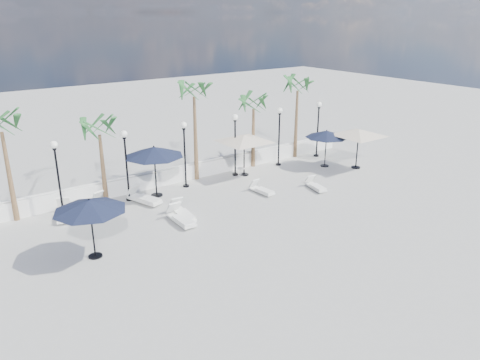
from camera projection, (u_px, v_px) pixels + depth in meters
ground at (254, 226)px, 22.22m from camera, size 100.00×100.00×0.00m
balustrade at (177, 175)px, 27.79m from camera, size 26.00×0.30×1.01m
lamppost_1 at (57, 168)px, 22.48m from camera, size 0.36×0.36×3.84m
lamppost_2 at (126, 156)px, 24.41m from camera, size 0.36×0.36×3.84m
lamppost_3 at (184, 145)px, 26.34m from camera, size 0.36×0.36×3.84m
lamppost_4 at (235, 136)px, 28.26m from camera, size 0.36×0.36×3.84m
lamppost_5 at (279, 128)px, 30.19m from camera, size 0.36×0.36×3.84m
lamppost_6 at (318, 121)px, 32.12m from camera, size 0.36×0.36×3.84m
palm_0 at (1, 129)px, 21.30m from camera, size 2.60×2.60×5.50m
palm_1 at (99, 132)px, 24.04m from camera, size 2.60×2.60×4.70m
palm_2 at (194, 95)px, 26.72m from camera, size 2.60×2.60×6.10m
palm_3 at (254, 107)px, 29.48m from camera, size 2.60×2.60×4.90m
palm_4 at (298, 89)px, 31.26m from camera, size 2.60×2.60×5.70m
lounger_0 at (106, 204)px, 24.18m from camera, size 0.98×1.90×0.68m
lounger_1 at (181, 218)px, 22.42m from camera, size 0.69×2.01×0.75m
lounger_2 at (182, 213)px, 23.00m from camera, size 0.86×2.06×0.75m
lounger_3 at (64, 213)px, 23.01m from camera, size 1.17×2.09×0.75m
lounger_4 at (144, 198)px, 24.81m from camera, size 1.30×2.18×0.78m
lounger_5 at (262, 190)px, 26.15m from camera, size 0.67×1.66×0.61m
lounger_6 at (316, 186)px, 26.72m from camera, size 0.86×1.69×0.61m
side_table_1 at (99, 204)px, 23.94m from camera, size 0.51×0.51×0.50m
side_table_2 at (241, 171)px, 28.89m from camera, size 0.50×0.50×0.49m
parasol_navy_left at (90, 206)px, 18.62m from camera, size 2.95×2.95×2.61m
parasol_navy_mid at (154, 152)px, 24.98m from camera, size 3.21×3.21×2.87m
parasol_navy_right at (327, 134)px, 30.08m from camera, size 2.74×2.74×2.46m
parasol_cream_sq_a at (244, 136)px, 28.28m from camera, size 5.56×5.56×2.73m
parasol_cream_sq_b at (359, 130)px, 29.62m from camera, size 5.51×5.51×2.76m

